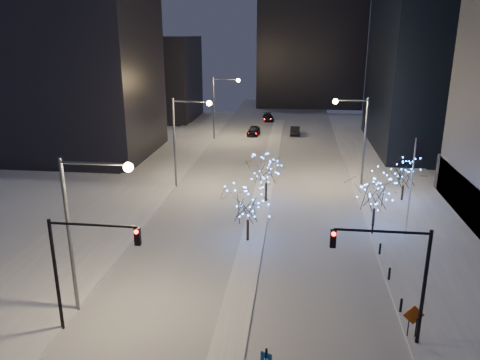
# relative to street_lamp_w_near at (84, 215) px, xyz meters

# --- Properties ---
(ground) EXTENTS (160.00, 160.00, 0.00)m
(ground) POSITION_rel_street_lamp_w_near_xyz_m (8.94, -2.00, -6.50)
(ground) COLOR white
(ground) RESTS_ON ground
(road) EXTENTS (20.00, 130.00, 0.02)m
(road) POSITION_rel_street_lamp_w_near_xyz_m (8.94, 33.00, -6.49)
(road) COLOR silver
(road) RESTS_ON ground
(median) EXTENTS (2.00, 80.00, 0.15)m
(median) POSITION_rel_street_lamp_w_near_xyz_m (8.94, 28.00, -6.42)
(median) COLOR white
(median) RESTS_ON ground
(east_sidewalk) EXTENTS (10.00, 90.00, 0.15)m
(east_sidewalk) POSITION_rel_street_lamp_w_near_xyz_m (23.94, 18.00, -6.42)
(east_sidewalk) COLOR white
(east_sidewalk) RESTS_ON ground
(west_sidewalk) EXTENTS (8.00, 90.00, 0.15)m
(west_sidewalk) POSITION_rel_street_lamp_w_near_xyz_m (-5.06, 18.00, -6.42)
(west_sidewalk) COLOR white
(west_sidewalk) RESTS_ON ground
(filler_west_near) EXTENTS (22.00, 18.00, 24.00)m
(filler_west_near) POSITION_rel_street_lamp_w_near_xyz_m (-19.06, 38.00, 5.50)
(filler_west_near) COLOR black
(filler_west_near) RESTS_ON ground
(filler_west_far) EXTENTS (18.00, 16.00, 16.00)m
(filler_west_far) POSITION_rel_street_lamp_w_near_xyz_m (-17.06, 68.00, 1.50)
(filler_west_far) COLOR black
(filler_west_far) RESTS_ON ground
(horizon_block) EXTENTS (24.00, 14.00, 42.00)m
(horizon_block) POSITION_rel_street_lamp_w_near_xyz_m (14.94, 90.00, 14.50)
(horizon_block) COLOR black
(horizon_block) RESTS_ON ground
(street_lamp_w_near) EXTENTS (4.40, 0.56, 10.00)m
(street_lamp_w_near) POSITION_rel_street_lamp_w_near_xyz_m (0.00, 0.00, 0.00)
(street_lamp_w_near) COLOR #595E66
(street_lamp_w_near) RESTS_ON ground
(street_lamp_w_mid) EXTENTS (4.40, 0.56, 10.00)m
(street_lamp_w_mid) POSITION_rel_street_lamp_w_near_xyz_m (0.00, 25.00, 0.00)
(street_lamp_w_mid) COLOR #595E66
(street_lamp_w_mid) RESTS_ON ground
(street_lamp_w_far) EXTENTS (4.40, 0.56, 10.00)m
(street_lamp_w_far) POSITION_rel_street_lamp_w_near_xyz_m (0.00, 50.00, 0.00)
(street_lamp_w_far) COLOR #595E66
(street_lamp_w_far) RESTS_ON ground
(street_lamp_east) EXTENTS (3.90, 0.56, 10.00)m
(street_lamp_east) POSITION_rel_street_lamp_w_near_xyz_m (19.02, 28.00, -0.05)
(street_lamp_east) COLOR #595E66
(street_lamp_east) RESTS_ON ground
(traffic_signal_west) EXTENTS (5.26, 0.43, 7.00)m
(traffic_signal_west) POSITION_rel_street_lamp_w_near_xyz_m (0.50, -2.00, -1.74)
(traffic_signal_west) COLOR black
(traffic_signal_west) RESTS_ON ground
(traffic_signal_east) EXTENTS (5.26, 0.43, 7.00)m
(traffic_signal_east) POSITION_rel_street_lamp_w_near_xyz_m (17.88, -1.00, -1.74)
(traffic_signal_east) COLOR black
(traffic_signal_east) RESTS_ON ground
(flagpoles) EXTENTS (1.35, 2.60, 8.00)m
(flagpoles) POSITION_rel_street_lamp_w_near_xyz_m (22.30, 15.25, -1.70)
(flagpoles) COLOR silver
(flagpoles) RESTS_ON east_sidewalk
(bollards) EXTENTS (0.16, 12.16, 0.90)m
(bollards) POSITION_rel_street_lamp_w_near_xyz_m (19.14, 8.00, -5.90)
(bollards) COLOR black
(bollards) RESTS_ON east_sidewalk
(car_near) EXTENTS (2.15, 4.69, 1.56)m
(car_near) POSITION_rel_street_lamp_w_near_xyz_m (5.07, 53.91, -5.72)
(car_near) COLOR black
(car_near) RESTS_ON ground
(car_mid) EXTENTS (1.61, 4.57, 1.50)m
(car_mid) POSITION_rel_street_lamp_w_near_xyz_m (12.12, 54.94, -5.75)
(car_mid) COLOR black
(car_mid) RESTS_ON ground
(car_far) EXTENTS (2.70, 5.00, 1.38)m
(car_far) POSITION_rel_street_lamp_w_near_xyz_m (6.72, 67.66, -5.81)
(car_far) COLOR black
(car_far) RESTS_ON ground
(holiday_tree_median_near) EXTENTS (4.63, 4.63, 5.06)m
(holiday_tree_median_near) POSITION_rel_street_lamp_w_near_xyz_m (8.56, 11.33, -3.06)
(holiday_tree_median_near) COLOR black
(holiday_tree_median_near) RESTS_ON median
(holiday_tree_median_far) EXTENTS (4.63, 4.63, 4.95)m
(holiday_tree_median_far) POSITION_rel_street_lamp_w_near_xyz_m (9.44, 21.07, -3.04)
(holiday_tree_median_far) COLOR black
(holiday_tree_median_far) RESTS_ON median
(holiday_tree_plaza_near) EXTENTS (5.10, 5.10, 4.98)m
(holiday_tree_plaza_near) POSITION_rel_street_lamp_w_near_xyz_m (19.44, 15.70, -3.18)
(holiday_tree_plaza_near) COLOR black
(holiday_tree_plaza_near) RESTS_ON east_sidewalk
(holiday_tree_plaza_far) EXTENTS (3.65, 3.65, 4.47)m
(holiday_tree_plaza_far) POSITION_rel_street_lamp_w_near_xyz_m (23.44, 23.05, -3.46)
(holiday_tree_plaza_far) COLOR black
(holiday_tree_plaza_far) RESTS_ON east_sidewalk
(construction_sign) EXTENTS (1.23, 0.19, 2.03)m
(construction_sign) POSITION_rel_street_lamp_w_near_xyz_m (19.24, -0.48, -5.13)
(construction_sign) COLOR black
(construction_sign) RESTS_ON east_sidewalk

